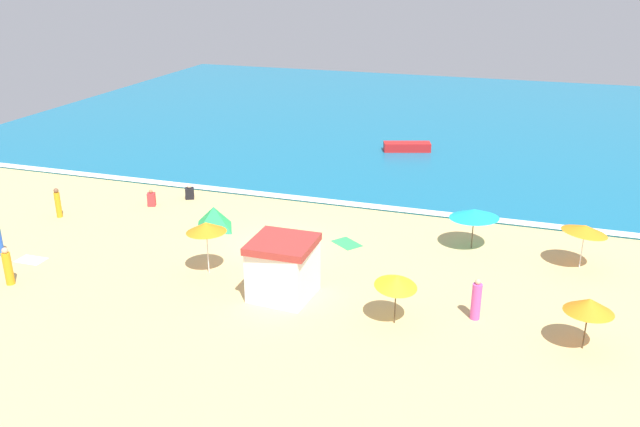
{
  "coord_description": "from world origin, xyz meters",
  "views": [
    {
      "loc": [
        10.61,
        -26.1,
        12.46
      ],
      "look_at": [
        1.21,
        2.66,
        0.8
      ],
      "focal_mm": 37.05,
      "sensor_mm": 36.0,
      "label": 1
    }
  ],
  "objects_px": {
    "beachgoer_5": "(8,267)",
    "lifeguard_cabana": "(283,268)",
    "beach_umbrella_2": "(585,229)",
    "beach_umbrella_1": "(396,281)",
    "beach_umbrella_3": "(589,305)",
    "beach_umbrella_5": "(206,227)",
    "beachgoer_1": "(476,300)",
    "beachgoer_3": "(190,192)",
    "beachgoer_4": "(58,203)",
    "beach_umbrella_4": "(474,213)",
    "beach_tent": "(214,217)",
    "small_boat_0": "(407,147)",
    "beachgoer_2": "(151,199)"
  },
  "relations": [
    {
      "from": "beachgoer_3",
      "to": "beachgoer_5",
      "type": "bearing_deg",
      "value": -99.63
    },
    {
      "from": "beachgoer_3",
      "to": "beach_umbrella_1",
      "type": "bearing_deg",
      "value": -35.39
    },
    {
      "from": "beach_tent",
      "to": "beachgoer_2",
      "type": "bearing_deg",
      "value": 159.1
    },
    {
      "from": "beach_umbrella_5",
      "to": "lifeguard_cabana",
      "type": "bearing_deg",
      "value": -13.53
    },
    {
      "from": "beach_umbrella_2",
      "to": "beach_umbrella_3",
      "type": "xyz_separation_m",
      "value": [
        -0.15,
        -6.76,
        -0.12
      ]
    },
    {
      "from": "lifeguard_cabana",
      "to": "beach_umbrella_4",
      "type": "relative_size",
      "value": 0.78
    },
    {
      "from": "beach_umbrella_5",
      "to": "beachgoer_3",
      "type": "relative_size",
      "value": 2.76
    },
    {
      "from": "beachgoer_3",
      "to": "beachgoer_4",
      "type": "xyz_separation_m",
      "value": [
        -5.04,
        -4.62,
        0.41
      ]
    },
    {
      "from": "beach_umbrella_2",
      "to": "beachgoer_5",
      "type": "height_order",
      "value": "beach_umbrella_2"
    },
    {
      "from": "beach_umbrella_2",
      "to": "beachgoer_1",
      "type": "height_order",
      "value": "beach_umbrella_2"
    },
    {
      "from": "beachgoer_3",
      "to": "beachgoer_4",
      "type": "height_order",
      "value": "beachgoer_4"
    },
    {
      "from": "lifeguard_cabana",
      "to": "beach_umbrella_3",
      "type": "bearing_deg",
      "value": -2.0
    },
    {
      "from": "beach_umbrella_3",
      "to": "beachgoer_5",
      "type": "relative_size",
      "value": 1.23
    },
    {
      "from": "beach_umbrella_5",
      "to": "beachgoer_4",
      "type": "xyz_separation_m",
      "value": [
        -10.36,
        3.49,
        -1.34
      ]
    },
    {
      "from": "beach_umbrella_2",
      "to": "beach_umbrella_1",
      "type": "bearing_deg",
      "value": -133.12
    },
    {
      "from": "beach_umbrella_4",
      "to": "beach_tent",
      "type": "relative_size",
      "value": 1.34
    },
    {
      "from": "lifeguard_cabana",
      "to": "beachgoer_4",
      "type": "distance_m",
      "value": 14.78
    },
    {
      "from": "beach_umbrella_3",
      "to": "beachgoer_3",
      "type": "xyz_separation_m",
      "value": [
        -20.19,
        9.4,
        -1.31
      ]
    },
    {
      "from": "beach_umbrella_2",
      "to": "beachgoer_5",
      "type": "distance_m",
      "value": 24.04
    },
    {
      "from": "lifeguard_cabana",
      "to": "beachgoer_5",
      "type": "relative_size",
      "value": 1.5
    },
    {
      "from": "beach_umbrella_2",
      "to": "beach_umbrella_5",
      "type": "bearing_deg",
      "value": -159.97
    },
    {
      "from": "beach_umbrella_1",
      "to": "beach_tent",
      "type": "relative_size",
      "value": 0.96
    },
    {
      "from": "beach_umbrella_1",
      "to": "small_boat_0",
      "type": "bearing_deg",
      "value": 99.97
    },
    {
      "from": "beachgoer_1",
      "to": "beachgoer_4",
      "type": "relative_size",
      "value": 1.04
    },
    {
      "from": "beach_umbrella_4",
      "to": "beachgoer_3",
      "type": "distance_m",
      "value": 15.84
    },
    {
      "from": "beachgoer_5",
      "to": "lifeguard_cabana",
      "type": "bearing_deg",
      "value": 13.06
    },
    {
      "from": "lifeguard_cabana",
      "to": "beach_umbrella_3",
      "type": "distance_m",
      "value": 11.14
    },
    {
      "from": "beach_umbrella_1",
      "to": "beachgoer_4",
      "type": "relative_size",
      "value": 1.42
    },
    {
      "from": "beach_umbrella_1",
      "to": "beach_umbrella_4",
      "type": "bearing_deg",
      "value": 75.75
    },
    {
      "from": "beach_umbrella_5",
      "to": "beach_tent",
      "type": "relative_size",
      "value": 1.02
    },
    {
      "from": "beach_umbrella_4",
      "to": "beach_tent",
      "type": "bearing_deg",
      "value": -173.34
    },
    {
      "from": "beach_tent",
      "to": "beach_umbrella_5",
      "type": "bearing_deg",
      "value": -66.07
    },
    {
      "from": "beach_umbrella_5",
      "to": "small_boat_0",
      "type": "height_order",
      "value": "beach_umbrella_5"
    },
    {
      "from": "beachgoer_5",
      "to": "beach_umbrella_1",
      "type": "bearing_deg",
      "value": 6.72
    },
    {
      "from": "beach_tent",
      "to": "beachgoer_2",
      "type": "xyz_separation_m",
      "value": [
        -4.64,
        1.77,
        -0.16
      ]
    },
    {
      "from": "beachgoer_2",
      "to": "beachgoer_3",
      "type": "distance_m",
      "value": 2.18
    },
    {
      "from": "beachgoer_1",
      "to": "small_boat_0",
      "type": "height_order",
      "value": "beachgoer_1"
    },
    {
      "from": "beach_umbrella_1",
      "to": "beachgoer_5",
      "type": "bearing_deg",
      "value": -173.28
    },
    {
      "from": "beachgoer_5",
      "to": "beach_umbrella_2",
      "type": "bearing_deg",
      "value": 21.83
    },
    {
      "from": "beach_umbrella_4",
      "to": "beachgoer_1",
      "type": "relative_size",
      "value": 1.91
    },
    {
      "from": "beach_umbrella_3",
      "to": "beachgoer_5",
      "type": "bearing_deg",
      "value": -174.4
    },
    {
      "from": "beach_umbrella_3",
      "to": "beach_umbrella_5",
      "type": "xyz_separation_m",
      "value": [
        -14.87,
        1.29,
        0.43
      ]
    },
    {
      "from": "beach_umbrella_1",
      "to": "beach_umbrella_2",
      "type": "relative_size",
      "value": 0.84
    },
    {
      "from": "lifeguard_cabana",
      "to": "beach_tent",
      "type": "xyz_separation_m",
      "value": [
        -5.82,
        5.57,
        -0.66
      ]
    },
    {
      "from": "beach_umbrella_1",
      "to": "beach_umbrella_3",
      "type": "distance_m",
      "value": 6.5
    },
    {
      "from": "beach_umbrella_1",
      "to": "beach_umbrella_5",
      "type": "relative_size",
      "value": 0.94
    },
    {
      "from": "beach_umbrella_1",
      "to": "beach_umbrella_2",
      "type": "distance_m",
      "value": 9.71
    },
    {
      "from": "beach_umbrella_1",
      "to": "beachgoer_1",
      "type": "bearing_deg",
      "value": 23.96
    },
    {
      "from": "small_boat_0",
      "to": "beach_umbrella_4",
      "type": "bearing_deg",
      "value": -68.41
    },
    {
      "from": "lifeguard_cabana",
      "to": "beach_umbrella_5",
      "type": "relative_size",
      "value": 1.03
    }
  ]
}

